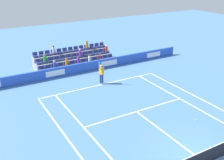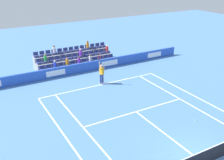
% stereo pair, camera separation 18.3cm
% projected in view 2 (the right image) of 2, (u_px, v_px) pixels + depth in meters
% --- Properties ---
extents(line_baseline, '(10.97, 0.10, 0.01)m').
position_uv_depth(line_baseline, '(101.00, 85.00, 23.83)').
color(line_baseline, white).
rests_on(line_baseline, ground).
extents(line_service, '(8.23, 0.10, 0.01)m').
position_uv_depth(line_service, '(136.00, 112.00, 19.43)').
color(line_service, white).
rests_on(line_service, ground).
extents(line_centre_service, '(0.10, 6.40, 0.01)m').
position_uv_depth(line_centre_service, '(165.00, 134.00, 16.86)').
color(line_centre_service, white).
rests_on(line_centre_service, ground).
extents(line_singles_sideline_left, '(0.10, 11.89, 0.01)m').
position_uv_depth(line_singles_sideline_left, '(86.00, 131.00, 17.19)').
color(line_singles_sideline_left, white).
rests_on(line_singles_sideline_left, ground).
extents(line_singles_sideline_right, '(0.10, 11.89, 0.01)m').
position_uv_depth(line_singles_sideline_right, '(184.00, 101.00, 20.93)').
color(line_singles_sideline_right, white).
rests_on(line_singles_sideline_right, ground).
extents(line_doubles_sideline_left, '(0.10, 11.89, 0.01)m').
position_uv_depth(line_doubles_sideline_left, '(65.00, 137.00, 16.57)').
color(line_doubles_sideline_left, white).
rests_on(line_doubles_sideline_left, ground).
extents(line_doubles_sideline_right, '(0.10, 11.89, 0.01)m').
position_uv_depth(line_doubles_sideline_right, '(197.00, 97.00, 21.55)').
color(line_doubles_sideline_right, white).
rests_on(line_doubles_sideline_right, ground).
extents(line_centre_mark, '(0.10, 0.20, 0.01)m').
position_uv_depth(line_centre_mark, '(101.00, 85.00, 23.75)').
color(line_centre_mark, white).
rests_on(line_centre_mark, ground).
extents(sponsor_barrier, '(22.75, 0.22, 0.94)m').
position_uv_depth(sponsor_barrier, '(84.00, 67.00, 26.53)').
color(sponsor_barrier, blue).
rests_on(sponsor_barrier, ground).
extents(tennis_net, '(11.97, 0.10, 1.07)m').
position_uv_depth(tennis_net, '(206.00, 157.00, 14.10)').
color(tennis_net, '#33383D').
rests_on(tennis_net, ground).
extents(tennis_player, '(0.54, 0.42, 2.85)m').
position_uv_depth(tennis_player, '(102.00, 73.00, 23.66)').
color(tennis_player, navy).
rests_on(tennis_player, ground).
extents(stadium_stand, '(8.06, 2.85, 2.21)m').
position_uv_depth(stadium_stand, '(75.00, 60.00, 28.36)').
color(stadium_stand, gray).
rests_on(stadium_stand, ground).
extents(loose_tennis_ball, '(0.07, 0.07, 0.07)m').
position_uv_depth(loose_tennis_ball, '(196.00, 120.00, 18.29)').
color(loose_tennis_ball, '#D1E533').
rests_on(loose_tennis_ball, ground).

